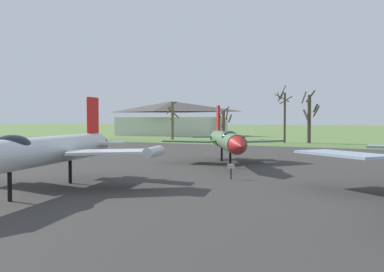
% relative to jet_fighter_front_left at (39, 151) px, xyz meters
% --- Properties ---
extents(asphalt_apron, '(74.16, 61.52, 0.05)m').
position_rel_jet_fighter_front_left_xyz_m(asphalt_apron, '(-0.14, 13.60, -2.24)').
color(asphalt_apron, '#383533').
rests_on(asphalt_apron, ground).
extents(grass_verge_strip, '(134.16, 12.00, 0.06)m').
position_rel_jet_fighter_front_left_xyz_m(grass_verge_strip, '(-0.14, 50.36, -2.23)').
color(grass_verge_strip, '#56743C').
rests_on(grass_verge_strip, ground).
extents(jet_fighter_front_left, '(11.85, 16.16, 5.42)m').
position_rel_jet_fighter_front_left_xyz_m(jet_fighter_front_left, '(0.00, 0.00, 0.00)').
color(jet_fighter_front_left, silver).
rests_on(jet_fighter_front_left, ground).
extents(jet_fighter_front_right, '(10.40, 14.15, 5.31)m').
position_rel_jet_fighter_front_left_xyz_m(jet_fighter_front_right, '(3.09, 17.64, -0.10)').
color(jet_fighter_front_right, '#4C6B47').
rests_on(jet_fighter_front_right, ground).
extents(info_placard_front_right, '(0.49, 0.32, 1.05)m').
position_rel_jet_fighter_front_left_xyz_m(info_placard_front_right, '(6.98, 9.49, -1.63)').
color(info_placard_front_right, black).
rests_on(info_placard_front_right, ground).
extents(bare_tree_far_left, '(2.86, 2.88, 7.54)m').
position_rel_jet_fighter_front_left_xyz_m(bare_tree_far_left, '(-24.41, 55.23, 1.77)').
color(bare_tree_far_left, brown).
rests_on(bare_tree_far_left, ground).
extents(bare_tree_left_of_center, '(3.18, 3.15, 6.28)m').
position_rel_jet_fighter_front_left_xyz_m(bare_tree_left_of_center, '(-13.17, 54.02, 0.99)').
color(bare_tree_left_of_center, brown).
rests_on(bare_tree_left_of_center, ground).
extents(bare_tree_center, '(2.57, 2.73, 9.72)m').
position_rel_jet_fighter_front_left_xyz_m(bare_tree_center, '(-2.42, 54.57, 2.76)').
color(bare_tree_center, '#42382D').
rests_on(bare_tree_center, ground).
extents(bare_tree_right_of_center, '(2.93, 2.91, 8.81)m').
position_rel_jet_fighter_front_left_xyz_m(bare_tree_right_of_center, '(1.53, 55.76, 2.28)').
color(bare_tree_right_of_center, '#42382D').
rests_on(bare_tree_right_of_center, ground).
extents(visitor_building, '(27.44, 16.45, 8.51)m').
position_rel_jet_fighter_front_left_xyz_m(visitor_building, '(-37.51, 77.05, 1.93)').
color(visitor_building, beige).
rests_on(visitor_building, ground).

